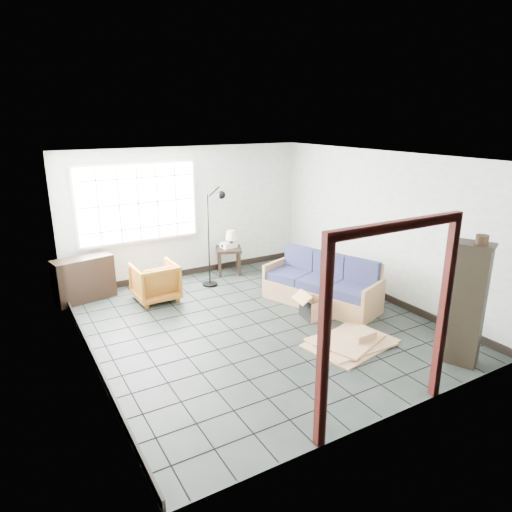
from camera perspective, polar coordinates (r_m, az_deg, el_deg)
ground at (r=7.32m, az=0.11°, el=-8.45°), size 5.50×5.50×0.00m
room_shell at (r=6.79m, az=-0.01°, el=4.54°), size 5.02×5.52×2.61m
window_panel at (r=8.86m, az=-14.53°, el=6.44°), size 2.32×0.08×1.52m
doorway_trim at (r=4.82m, az=16.59°, el=-5.28°), size 1.80×0.08×2.20m
futon_sofa at (r=8.02m, az=8.37°, el=-3.78°), size 1.40×2.14×0.89m
armchair at (r=8.28m, az=-12.51°, el=-2.93°), size 0.75×0.70×0.75m
side_table at (r=9.45m, az=-3.42°, el=0.46°), size 0.65×0.65×0.55m
table_lamp at (r=9.35m, az=-3.13°, el=2.52°), size 0.28×0.28×0.37m
projector at (r=9.45m, az=-3.46°, el=1.40°), size 0.33×0.27×0.11m
floor_lamp at (r=8.71m, az=-5.12°, el=2.81°), size 0.59×0.39×1.90m
console_shelf at (r=8.64m, az=-20.70°, el=-2.69°), size 1.07×0.59×0.79m
tall_shelf at (r=6.51m, az=24.93°, el=-5.42°), size 0.50×0.55×1.65m
pot at (r=6.23m, az=26.41°, el=1.85°), size 0.17×0.17×0.12m
open_box at (r=7.56m, az=7.79°, el=-6.37°), size 0.84×0.49×0.45m
cardboard_pile at (r=6.84m, az=11.89°, el=-10.34°), size 1.39×1.10×0.18m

